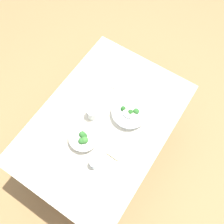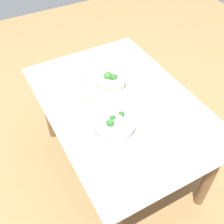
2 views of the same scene
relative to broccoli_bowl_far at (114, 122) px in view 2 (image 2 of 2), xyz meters
name	(u,v)px [view 2 (image 2 of 2)]	position (x,y,z in m)	size (l,w,h in m)	color
ground_plane	(119,164)	(0.16, -0.13, -0.74)	(6.00, 6.00, 0.00)	#9E7547
dining_table	(120,114)	(0.16, -0.13, -0.14)	(1.35, 0.93, 0.71)	beige
broccoli_bowl_far	(114,122)	(0.00, 0.00, 0.00)	(0.27, 0.27, 0.09)	white
broccoli_bowl_near	(111,80)	(0.35, -0.17, 0.01)	(0.21, 0.21, 0.10)	silver
bread_side_plate	(82,99)	(0.30, 0.07, -0.02)	(0.21, 0.21, 0.03)	silver
water_glass_center	(83,79)	(0.46, 0.00, 0.00)	(0.07, 0.07, 0.08)	silver
water_glass_side	(133,93)	(0.15, -0.23, 0.02)	(0.08, 0.08, 0.10)	silver
fork_by_far_bowl	(49,85)	(0.55, 0.21, -0.03)	(0.09, 0.05, 0.00)	#B7B7BC
fork_by_near_bowl	(198,119)	(-0.20, -0.48, -0.03)	(0.08, 0.09, 0.00)	#B7B7BC
table_knife_left	(43,76)	(0.67, 0.22, -0.03)	(0.20, 0.01, 0.00)	#B7B7BC
table_knife_right	(188,144)	(-0.32, -0.30, -0.03)	(0.21, 0.01, 0.00)	#B7B7BC
napkin_folded_upper	(139,74)	(0.35, -0.40, -0.03)	(0.20, 0.13, 0.01)	#B1A997
napkin_folded_lower	(173,133)	(-0.21, -0.28, -0.03)	(0.19, 0.14, 0.01)	#B1A997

